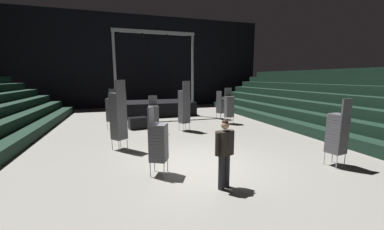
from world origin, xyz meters
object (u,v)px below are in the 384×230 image
at_px(chair_stack_front_right, 229,106).
at_px(chair_stack_mid_left, 112,109).
at_px(stage_riser, 154,107).
at_px(chair_stack_rear_centre, 154,115).
at_px(chair_stack_mid_right, 184,106).
at_px(chair_stack_mid_centre, 118,115).
at_px(chair_stack_front_left, 158,141).
at_px(chair_stack_rear_right, 221,105).
at_px(equipment_road_case, 138,123).
at_px(chair_stack_rear_left, 337,133).
at_px(man_with_tie, 225,150).

distance_m(chair_stack_front_right, chair_stack_mid_left, 6.39).
xyz_separation_m(stage_riser, chair_stack_rear_centre, (-0.80, -5.67, 0.32)).
xyz_separation_m(chair_stack_mid_left, chair_stack_mid_right, (3.44, -1.56, 0.21)).
relative_size(chair_stack_mid_centre, chair_stack_rear_centre, 1.43).
height_order(chair_stack_front_left, chair_stack_rear_right, chair_stack_front_left).
bearing_deg(chair_stack_rear_centre, equipment_road_case, -63.60).
distance_m(chair_stack_front_right, chair_stack_rear_centre, 4.59).
relative_size(chair_stack_mid_left, chair_stack_rear_centre, 1.14).
bearing_deg(chair_stack_mid_left, stage_riser, -99.31).
bearing_deg(chair_stack_mid_centre, chair_stack_rear_centre, 13.86).
relative_size(chair_stack_front_left, chair_stack_rear_centre, 1.05).
bearing_deg(chair_stack_front_right, chair_stack_rear_left, 94.66).
relative_size(chair_stack_mid_centre, chair_stack_rear_right, 1.43).
bearing_deg(chair_stack_front_right, man_with_tie, 65.87).
height_order(chair_stack_front_left, chair_stack_rear_centre, chair_stack_front_left).
distance_m(stage_riser, chair_stack_front_right, 5.87).
distance_m(chair_stack_front_left, chair_stack_mid_right, 5.29).
bearing_deg(chair_stack_front_left, stage_riser, -161.75).
relative_size(stage_riser, equipment_road_case, 6.17).
relative_size(chair_stack_rear_centre, equipment_road_case, 1.99).
relative_size(man_with_tie, chair_stack_rear_left, 0.82).
height_order(chair_stack_mid_centre, chair_stack_rear_right, chair_stack_mid_centre).
distance_m(man_with_tie, chair_stack_mid_right, 6.17).
xyz_separation_m(stage_riser, chair_stack_mid_left, (-2.70, -3.94, 0.44)).
bearing_deg(chair_stack_rear_right, chair_stack_mid_left, -106.59).
relative_size(chair_stack_mid_right, chair_stack_mid_centre, 0.97).
xyz_separation_m(man_with_tie, chair_stack_rear_centre, (-0.84, 5.96, -0.05)).
xyz_separation_m(chair_stack_front_left, chair_stack_mid_right, (2.07, 4.86, 0.29)).
relative_size(chair_stack_front_right, chair_stack_rear_centre, 1.14).
height_order(chair_stack_front_right, chair_stack_mid_right, chair_stack_mid_right).
bearing_deg(equipment_road_case, chair_stack_mid_right, -28.82).
xyz_separation_m(chair_stack_rear_left, equipment_road_case, (-5.31, 7.01, -0.73)).
bearing_deg(chair_stack_mid_centre, man_with_tie, -97.65).
xyz_separation_m(chair_stack_mid_centre, equipment_road_case, (0.90, 3.43, -0.98)).
bearing_deg(chair_stack_rear_left, chair_stack_rear_centre, 121.42).
bearing_deg(chair_stack_mid_right, man_with_tie, -114.57).
distance_m(chair_stack_mid_right, chair_stack_rear_left, 6.59).
bearing_deg(chair_stack_front_right, chair_stack_mid_left, -2.64).
height_order(chair_stack_front_right, chair_stack_rear_left, same).
bearing_deg(chair_stack_rear_left, chair_stack_mid_centre, 141.90).
bearing_deg(stage_riser, equipment_road_case, -108.62).
relative_size(man_with_tie, chair_stack_mid_centre, 0.66).
relative_size(chair_stack_front_right, chair_stack_mid_right, 0.83).
bearing_deg(chair_stack_mid_left, chair_stack_rear_right, -147.39).
relative_size(man_with_tie, chair_stack_front_right, 0.82).
bearing_deg(chair_stack_rear_centre, chair_stack_mid_centre, 54.03).
distance_m(chair_stack_mid_right, chair_stack_rear_right, 3.93).
xyz_separation_m(stage_riser, equipment_road_case, (-1.45, -4.30, -0.29)).
distance_m(chair_stack_mid_left, chair_stack_mid_centre, 3.82).
bearing_deg(man_with_tie, equipment_road_case, -99.35).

